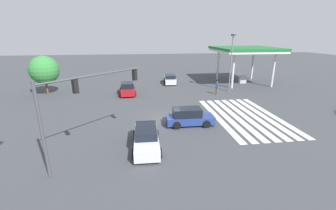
% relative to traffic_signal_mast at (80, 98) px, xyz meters
% --- Properties ---
extents(ground_plane, '(149.11, 149.11, 0.00)m').
position_rel_traffic_signal_mast_xyz_m(ground_plane, '(6.29, -6.29, -4.20)').
color(ground_plane, '#3D3F44').
extents(crosswalk_markings, '(11.63, 6.30, 0.01)m').
position_rel_traffic_signal_mast_xyz_m(crosswalk_markings, '(6.29, -14.13, -4.20)').
color(crosswalk_markings, silver).
rests_on(crosswalk_markings, ground_plane).
extents(traffic_signal_mast, '(5.48, 5.48, 5.71)m').
position_rel_traffic_signal_mast_xyz_m(traffic_signal_mast, '(0.00, 0.00, 0.00)').
color(traffic_signal_mast, '#47474C').
rests_on(traffic_signal_mast, ground_plane).
extents(car_1, '(4.44, 2.28, 1.52)m').
position_rel_traffic_signal_mast_xyz_m(car_1, '(22.70, -8.91, -3.46)').
color(car_1, silver).
rests_on(car_1, ground_plane).
extents(car_3, '(4.29, 2.31, 1.61)m').
position_rel_traffic_signal_mast_xyz_m(car_3, '(16.64, -2.11, -3.45)').
color(car_3, maroon).
rests_on(car_3, ground_plane).
extents(car_4, '(2.03, 4.35, 1.59)m').
position_rel_traffic_signal_mast_xyz_m(car_4, '(4.86, -8.02, -3.44)').
color(car_4, navy).
rests_on(car_4, ground_plane).
extents(car_5, '(4.84, 2.04, 1.48)m').
position_rel_traffic_signal_mast_xyz_m(car_5, '(1.10, -3.99, -3.48)').
color(car_5, silver).
rests_on(car_5, ground_plane).
extents(gas_station_canopy, '(9.50, 9.50, 5.88)m').
position_rel_traffic_signal_mast_xyz_m(gas_station_canopy, '(21.48, -21.05, 1.14)').
color(gas_station_canopy, silver).
rests_on(gas_station_canopy, ground_plane).
extents(pedestrian, '(0.41, 0.41, 1.81)m').
position_rel_traffic_signal_mast_xyz_m(pedestrian, '(14.92, -14.22, -3.17)').
color(pedestrian, brown).
rests_on(pedestrian, ground_plane).
extents(street_light_pole_b, '(0.80, 0.36, 7.92)m').
position_rel_traffic_signal_mast_xyz_m(street_light_pole_b, '(16.30, -16.54, 0.55)').
color(street_light_pole_b, slate).
rests_on(street_light_pole_b, ground_plane).
extents(tree_corner_b, '(3.79, 3.79, 5.25)m').
position_rel_traffic_signal_mast_xyz_m(tree_corner_b, '(18.05, 8.77, -0.85)').
color(tree_corner_b, brown).
rests_on(tree_corner_b, ground_plane).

